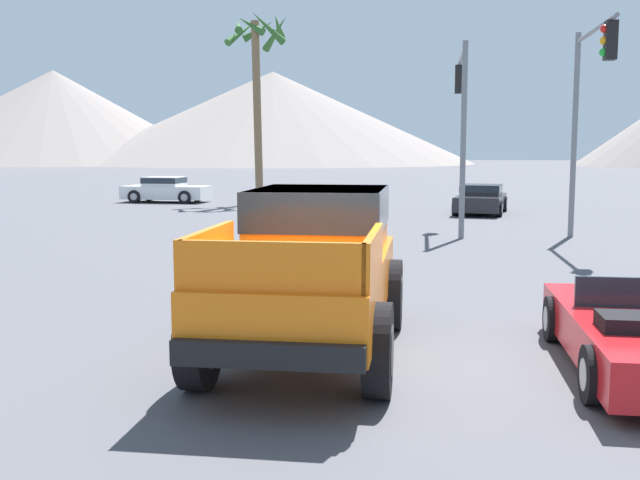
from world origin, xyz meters
TOP-DOWN VIEW (x-y plane):
  - ground_plane at (0.00, 0.00)m, footprint 320.00×320.00m
  - orange_pickup_truck at (-0.49, 0.65)m, footprint 2.23×5.10m
  - parked_car_white at (-11.28, 25.74)m, footprint 4.15×2.05m
  - parked_car_dark at (3.18, 21.42)m, footprint 2.38×4.31m
  - traffic_light_main at (2.02, 14.38)m, footprint 0.38×3.97m
  - traffic_light_crosswalk at (5.17, 12.06)m, footprint 0.38×4.40m
  - palm_tree_tall at (-6.65, 25.50)m, footprint 3.05×2.97m
  - distant_mountain_range at (-17.01, 114.50)m, footprint 164.07×73.18m

SIDE VIEW (x-z plane):
  - ground_plane at x=0.00m, z-range 0.00..0.00m
  - parked_car_dark at x=3.18m, z-range 0.01..1.16m
  - parked_car_white at x=-11.28m, z-range 0.01..1.22m
  - orange_pickup_truck at x=-0.49m, z-range 0.14..2.17m
  - traffic_light_main at x=2.02m, z-range 1.12..6.65m
  - traffic_light_crosswalk at x=5.17m, z-range 1.19..7.00m
  - palm_tree_tall at x=-6.65m, z-range 2.13..10.81m
  - distant_mountain_range at x=-17.01m, z-range -0.94..17.35m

